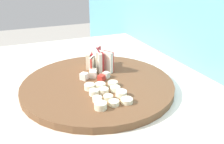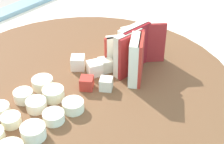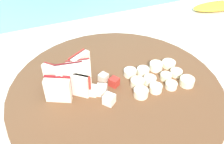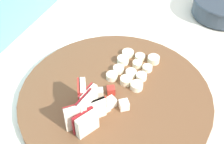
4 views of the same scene
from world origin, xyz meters
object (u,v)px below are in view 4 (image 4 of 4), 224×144
object	(u,v)px
apple_wedge_fan	(86,108)
apple_dice_pile	(111,100)
cutting_board	(115,97)
ceramic_bowl	(223,6)
banana_slice_rows	(133,69)

from	to	relation	value
apple_wedge_fan	apple_dice_pile	size ratio (longest dim) A/B	1.15
cutting_board	apple_wedge_fan	xyz separation A→B (m)	(-0.08, 0.03, 0.04)
apple_dice_pile	ceramic_bowl	size ratio (longest dim) A/B	0.48
apple_dice_pile	banana_slice_rows	distance (m)	0.11
cutting_board	apple_wedge_fan	size ratio (longest dim) A/B	4.19
apple_wedge_fan	banana_slice_rows	size ratio (longest dim) A/B	0.79
apple_dice_pile	ceramic_bowl	xyz separation A→B (m)	(0.47, -0.16, 0.01)
apple_wedge_fan	apple_dice_pile	distance (m)	0.07
banana_slice_rows	cutting_board	bearing A→B (deg)	174.98
cutting_board	apple_dice_pile	world-z (taller)	apple_dice_pile
ceramic_bowl	apple_wedge_fan	bearing A→B (deg)	160.47
apple_wedge_fan	banana_slice_rows	distance (m)	0.18
cutting_board	banana_slice_rows	bearing A→B (deg)	-5.02
apple_wedge_fan	apple_dice_pile	world-z (taller)	apple_wedge_fan
cutting_board	apple_wedge_fan	bearing A→B (deg)	160.07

